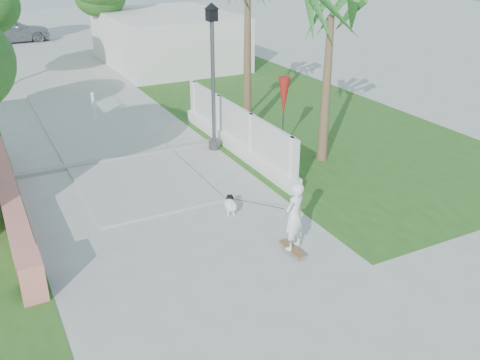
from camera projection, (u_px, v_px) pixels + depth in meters
ground at (199, 255)px, 11.31m from camera, size 90.00×90.00×0.00m
path_strip at (45, 67)px, 27.46m from camera, size 3.20×36.00×0.06m
curb at (120, 158)px, 16.14m from camera, size 6.50×0.25×0.10m
grass_right at (283, 110)px, 20.69m from camera, size 8.00×20.00×0.01m
pink_wall at (12, 206)px, 12.67m from camera, size 0.45×8.20×0.80m
lattice_fence at (236, 135)px, 16.54m from camera, size 0.35×7.00×1.50m
building_right at (167, 38)px, 27.82m from camera, size 6.00×8.00×2.60m
street_lamp at (213, 73)px, 15.95m from camera, size 0.44×0.44×4.44m
bollard at (94, 106)px, 19.23m from camera, size 0.14×0.14×1.09m
patio_umbrella at (284, 97)px, 16.25m from camera, size 0.36×0.36×2.30m
palm_near at (331, 25)px, 14.50m from camera, size 1.80×1.80×4.70m
skateboarder at (272, 210)px, 11.54m from camera, size 0.73×2.78×1.61m
dog at (230, 204)px, 12.94m from camera, size 0.42×0.59×0.42m
parked_car at (10, 30)px, 33.34m from camera, size 4.73×2.03×1.59m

